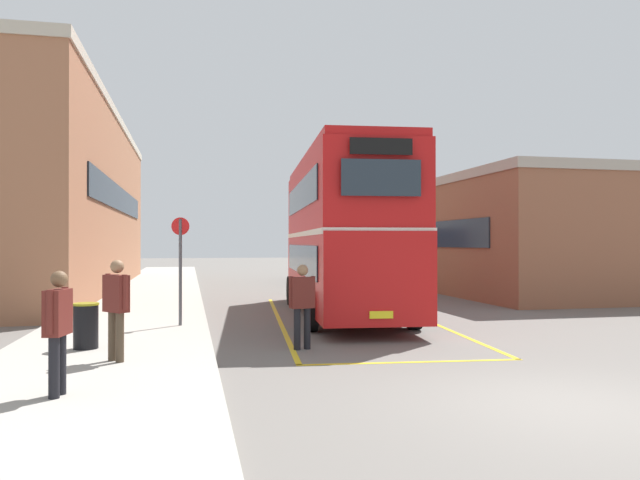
{
  "coord_description": "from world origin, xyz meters",
  "views": [
    {
      "loc": [
        -4.97,
        -7.18,
        2.18
      ],
      "look_at": [
        -0.61,
        12.76,
        2.29
      ],
      "focal_mm": 33.71,
      "sensor_mm": 36.0,
      "label": 1
    }
  ],
  "objects": [
    {
      "name": "depot_building_right",
      "position": [
        9.61,
        18.27,
        2.51
      ],
      "size": [
        8.36,
        15.72,
        5.01
      ],
      "color": "brown",
      "rests_on": "ground"
    },
    {
      "name": "sidewalk_left",
      "position": [
        -6.5,
        16.8,
        0.07
      ],
      "size": [
        4.0,
        57.6,
        0.14
      ],
      "primitive_type": "cube",
      "color": "#A39E93",
      "rests_on": "ground"
    },
    {
      "name": "pedestrian_waiting_near",
      "position": [
        -6.19,
        3.68,
        1.16
      ],
      "size": [
        0.49,
        0.52,
        1.75
      ],
      "color": "#473828",
      "rests_on": "sidewalk_left"
    },
    {
      "name": "bay_marking_yellow",
      "position": [
        -0.5,
        8.52,
        0.0
      ],
      "size": [
        5.37,
        12.92,
        0.01
      ],
      "color": "gold",
      "rests_on": "ground"
    },
    {
      "name": "brick_building_left",
      "position": [
        -11.13,
        22.04,
        4.01
      ],
      "size": [
        6.18,
        24.48,
        8.02
      ],
      "color": "#9E6647",
      "rests_on": "ground"
    },
    {
      "name": "litter_bin",
      "position": [
        -6.91,
        5.12,
        0.58
      ],
      "size": [
        0.49,
        0.49,
        0.88
      ],
      "color": "black",
      "rests_on": "sidewalk_left"
    },
    {
      "name": "pedestrian_waiting_far",
      "position": [
        -6.68,
        1.38,
        1.11
      ],
      "size": [
        0.31,
        0.55,
        1.67
      ],
      "color": "black",
      "rests_on": "sidewalk_left"
    },
    {
      "name": "pedestrian_boarding",
      "position": [
        -2.7,
        4.92,
        1.01
      ],
      "size": [
        0.57,
        0.32,
        1.74
      ],
      "color": "black",
      "rests_on": "ground"
    },
    {
      "name": "bus_stop_sign",
      "position": [
        -5.18,
        8.11,
        1.75
      ],
      "size": [
        0.44,
        0.08,
        2.68
      ],
      "color": "#4C4C51",
      "rests_on": "sidewalk_left"
    },
    {
      "name": "ground_plane",
      "position": [
        0.0,
        14.4,
        0.0
      ],
      "size": [
        135.6,
        135.6,
        0.0
      ],
      "primitive_type": "plane",
      "color": "#66605B"
    },
    {
      "name": "single_deck_bus",
      "position": [
        3.24,
        25.68,
        1.64
      ],
      "size": [
        3.55,
        8.43,
        3.02
      ],
      "color": "black",
      "rests_on": "ground"
    },
    {
      "name": "double_decker_bus",
      "position": [
        -0.42,
        10.47,
        2.51
      ],
      "size": [
        3.55,
        10.73,
        4.75
      ],
      "color": "black",
      "rests_on": "ground"
    }
  ]
}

